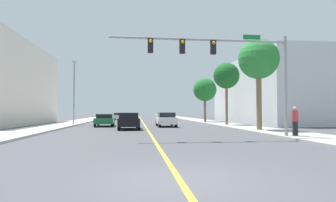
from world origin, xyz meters
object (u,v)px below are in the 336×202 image
object	(u,v)px
pedestrian	(295,121)
palm_far	(205,90)
palm_mid	(226,76)
street_lamp	(74,89)
traffic_signal_mast	(227,58)
car_black	(129,121)
palm_near	(259,60)
car_silver	(118,116)
car_white	(166,119)
car_green	(105,120)

from	to	relation	value
pedestrian	palm_far	bearing A→B (deg)	132.05
palm_mid	street_lamp	bearing A→B (deg)	169.97
traffic_signal_mast	car_black	size ratio (longest dim) A/B	2.36
palm_near	car_silver	size ratio (longest dim) A/B	1.66
car_black	palm_near	bearing A→B (deg)	-21.94
car_black	pedestrian	bearing A→B (deg)	-44.63
street_lamp	car_white	bearing A→B (deg)	-20.56
palm_near	car_green	bearing A→B (deg)	145.53
street_lamp	car_green	distance (m)	5.85
palm_far	pedestrian	bearing A→B (deg)	-90.43
car_white	pedestrian	size ratio (longest dim) A/B	2.47
palm_near	palm_far	world-z (taller)	palm_near
palm_mid	car_silver	distance (m)	27.93
car_black	car_silver	size ratio (longest dim) A/B	1.03
car_white	car_black	bearing A→B (deg)	-135.08
palm_near	car_black	world-z (taller)	palm_near
palm_far	car_black	bearing A→B (deg)	-128.13
car_silver	pedestrian	xyz separation A→B (m)	(13.12, -38.32, 0.35)
pedestrian	car_black	bearing A→B (deg)	179.58
car_white	palm_near	bearing A→B (deg)	-49.50
street_lamp	palm_near	xyz separation A→B (m)	(17.30, -11.81, 1.62)
palm_far	car_white	xyz separation A→B (m)	(-6.70, -9.55, -3.95)
palm_mid	car_green	distance (m)	14.48
car_black	pedestrian	xyz separation A→B (m)	(10.41, -9.67, 0.26)
car_silver	palm_mid	bearing A→B (deg)	-59.76
car_black	car_white	xyz separation A→B (m)	(3.88, 3.94, -0.00)
palm_mid	car_green	bearing A→B (deg)	177.85
car_black	street_lamp	bearing A→B (deg)	128.17
traffic_signal_mast	palm_mid	size ratio (longest dim) A/B	1.55
palm_far	car_silver	size ratio (longest dim) A/B	1.40
palm_mid	traffic_signal_mast	bearing A→B (deg)	-108.39
palm_far	car_white	world-z (taller)	palm_far
palm_mid	car_black	bearing A→B (deg)	-156.36
traffic_signal_mast	car_silver	distance (m)	39.51
palm_mid	car_black	size ratio (longest dim) A/B	1.52
traffic_signal_mast	car_white	distance (m)	14.34
palm_near	car_silver	world-z (taller)	palm_near
palm_near	palm_mid	size ratio (longest dim) A/B	1.07
traffic_signal_mast	pedestrian	world-z (taller)	traffic_signal_mast
traffic_signal_mast	car_green	world-z (taller)	traffic_signal_mast
pedestrian	palm_mid	bearing A→B (deg)	130.56
palm_far	car_green	xyz separation A→B (m)	(-13.30, -8.20, -4.02)
car_white	car_silver	bearing A→B (deg)	104.45
car_silver	car_green	distance (m)	23.37
car_green	traffic_signal_mast	bearing A→B (deg)	-61.13
traffic_signal_mast	car_silver	xyz separation A→B (m)	(-8.81, 38.28, -4.15)
street_lamp	palm_mid	world-z (taller)	street_lamp
palm_mid	car_black	world-z (taller)	palm_mid
car_white	pedestrian	bearing A→B (deg)	-64.85
car_black	car_green	world-z (taller)	car_black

